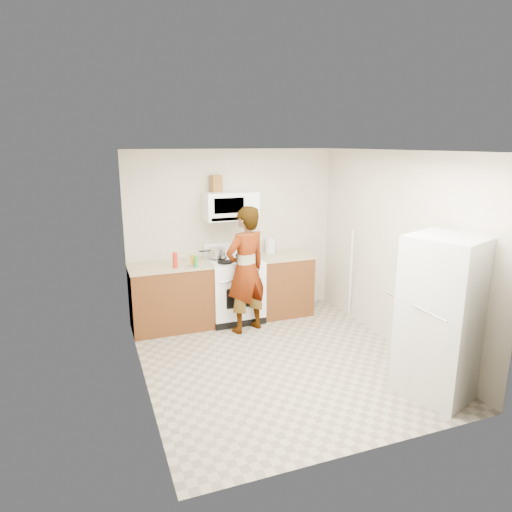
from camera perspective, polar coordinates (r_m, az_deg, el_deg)
name	(u,v)px	position (r m, az deg, el deg)	size (l,w,h in m)	color
floor	(280,361)	(5.72, 2.99, -12.93)	(3.60, 3.60, 0.00)	gray
back_wall	(234,234)	(6.90, -2.80, 2.82)	(3.20, 0.02, 2.50)	beige
right_wall	(396,251)	(6.07, 17.06, 0.64)	(0.02, 3.60, 2.50)	beige
cabinet_left	(171,298)	(6.59, -10.58, -5.16)	(1.12, 0.62, 0.90)	#593615
counter_left	(170,266)	(6.46, -10.76, -1.24)	(1.14, 0.64, 0.04)	tan
cabinet_right	(282,285)	(7.07, 3.30, -3.63)	(0.80, 0.62, 0.90)	#593615
counter_right	(283,256)	(6.94, 3.35, 0.05)	(0.82, 0.64, 0.04)	tan
gas_range	(234,288)	(6.78, -2.73, -4.06)	(0.76, 0.65, 1.13)	white
microwave	(231,206)	(6.63, -3.19, 6.29)	(0.76, 0.38, 0.40)	white
person	(246,270)	(6.27, -1.27, -1.76)	(0.65, 0.42, 1.77)	tan
fridge	(442,317)	(5.09, 22.22, -7.07)	(0.70, 0.70, 1.70)	silver
kettle	(270,246)	(7.04, 1.81, 1.24)	(0.16, 0.16, 0.19)	silver
jug	(216,184)	(6.60, -5.04, 9.01)	(0.14, 0.14, 0.24)	brown
saucepan	(217,253)	(6.68, -4.89, 0.38)	(0.24, 0.24, 0.13)	#B8B9BD
tray	(246,258)	(6.60, -1.20, -0.31)	(0.25, 0.16, 0.05)	white
bottle_spray	(175,260)	(6.25, -10.08, -0.52)	(0.06, 0.06, 0.22)	red
bottle_hot_sauce	(193,261)	(6.29, -7.94, -0.58)	(0.05, 0.05, 0.17)	orange
bottle_green_cap	(196,262)	(6.23, -7.53, -0.75)	(0.05, 0.05, 0.16)	#198926
pot_lid	(192,266)	(6.29, -7.96, -1.31)	(0.21, 0.21, 0.01)	white
broom	(351,275)	(6.85, 11.76, -2.30)	(0.03, 0.03, 1.40)	silver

